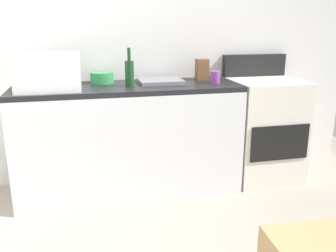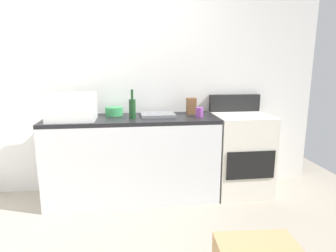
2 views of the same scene
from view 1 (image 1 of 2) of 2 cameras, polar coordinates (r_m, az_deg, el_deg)
wall_back at (r=3.24m, az=-12.84°, el=14.06°), size 5.00×0.10×2.60m
kitchen_counter at (r=3.05m, az=-6.14°, el=-1.99°), size 1.80×0.60×0.90m
stove_oven at (r=3.41m, az=14.63°, el=-0.24°), size 0.60×0.61×1.10m
microwave at (r=2.83m, az=-18.28°, el=8.05°), size 0.46×0.34×0.27m
sink_basin at (r=3.05m, az=-1.22°, el=7.07°), size 0.36×0.32×0.03m
wine_bottle at (r=2.86m, az=-6.06°, el=8.33°), size 0.07×0.07×0.30m
coffee_mug at (r=3.05m, az=7.38°, el=7.61°), size 0.08×0.08×0.10m
knife_block at (r=3.22m, az=5.35°, el=8.83°), size 0.10×0.10×0.18m
mixing_bowl at (r=3.08m, az=-10.30°, el=7.47°), size 0.19×0.19×0.09m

